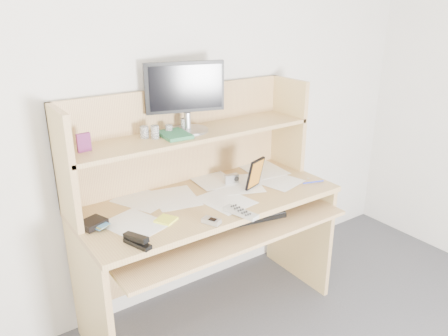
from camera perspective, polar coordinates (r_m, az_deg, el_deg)
back_wall at (r=2.45m, az=-6.24°, el=9.44°), size 3.60×0.04×2.50m
desk at (r=2.42m, az=-2.98°, el=-4.44°), size 1.40×0.70×1.30m
paper_clutter at (r=2.34m, az=-1.96°, el=-3.85°), size 1.32×0.54×0.01m
keyboard at (r=2.33m, az=2.03°, el=-6.28°), size 0.50×0.26×0.03m
tv_remote at (r=2.15m, az=2.18°, el=-5.83°), size 0.10×0.20×0.02m
flip_phone at (r=2.07m, az=-1.66°, el=-6.82°), size 0.08×0.10×0.02m
stapler at (r=1.92m, az=-11.27°, el=-9.25°), size 0.08×0.15×0.04m
wallet at (r=2.13m, az=-16.76°, el=-6.93°), size 0.14×0.13×0.03m
sticky_note_pad at (r=2.12m, az=-7.59°, el=-6.73°), size 0.12×0.12×0.01m
digital_camera at (r=2.50m, az=0.94°, el=-1.41°), size 0.09×0.04×0.05m
game_case at (r=2.42m, az=4.08°, el=-0.71°), size 0.12×0.05×0.17m
blue_pen at (r=2.56m, az=11.59°, el=-1.81°), size 0.13×0.05×0.01m
card_box at (r=2.11m, az=-17.85°, el=3.19°), size 0.06×0.02×0.09m
shelf_book at (r=2.27m, az=-6.49°, el=4.36°), size 0.14×0.19×0.02m
chip_stack_a at (r=2.26m, az=-10.36°, el=4.62°), size 0.05×0.05×0.06m
chip_stack_b at (r=2.24m, az=-9.01°, el=4.67°), size 0.05×0.05×0.07m
chip_stack_c at (r=2.32m, az=-7.21°, el=5.05°), size 0.05×0.05×0.05m
chip_stack_d at (r=2.36m, az=-5.20°, el=5.68°), size 0.04×0.04×0.07m
monitor at (r=2.33m, az=-5.04°, el=9.52°), size 0.41×0.21×0.36m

